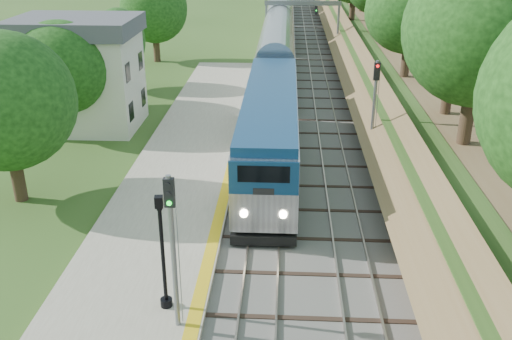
# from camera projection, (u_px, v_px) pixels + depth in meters

# --- Properties ---
(trackbed) EXTENTS (9.50, 170.00, 0.28)m
(trackbed) POSITION_uv_depth(u_px,v_px,m) (296.00, 48.00, 69.42)
(trackbed) COLOR #4C4944
(trackbed) RESTS_ON ground
(platform) EXTENTS (6.40, 68.00, 0.38)m
(platform) POSITION_uv_depth(u_px,v_px,m) (165.00, 214.00, 29.44)
(platform) COLOR gray
(platform) RESTS_ON ground
(yellow_stripe) EXTENTS (0.55, 68.00, 0.01)m
(yellow_stripe) POSITION_uv_depth(u_px,v_px,m) (220.00, 212.00, 29.22)
(yellow_stripe) COLOR gold
(yellow_stripe) RESTS_ON platform
(embankment) EXTENTS (10.64, 170.00, 11.70)m
(embankment) POSITION_uv_depth(u_px,v_px,m) (366.00, 33.00, 68.25)
(embankment) COLOR brown
(embankment) RESTS_ON ground
(station_building) EXTENTS (8.60, 6.60, 8.00)m
(station_building) POSITION_uv_depth(u_px,v_px,m) (80.00, 73.00, 41.15)
(station_building) COLOR beige
(station_building) RESTS_ON ground
(signal_gantry) EXTENTS (8.40, 0.38, 6.20)m
(signal_gantry) POSITION_uv_depth(u_px,v_px,m) (302.00, 14.00, 62.92)
(signal_gantry) COLOR slate
(signal_gantry) RESTS_ON ground
(trees_behind_platform) EXTENTS (7.82, 53.32, 7.21)m
(trees_behind_platform) POSITION_uv_depth(u_px,v_px,m) (73.00, 105.00, 32.28)
(trees_behind_platform) COLOR #332316
(trees_behind_platform) RESTS_ON ground
(train) EXTENTS (3.17, 105.44, 4.66)m
(train) POSITION_uv_depth(u_px,v_px,m) (281.00, 22.00, 72.90)
(train) COLOR black
(train) RESTS_ON trackbed
(lamppost_far) EXTENTS (0.47, 0.47, 4.72)m
(lamppost_far) POSITION_uv_depth(u_px,v_px,m) (163.00, 259.00, 21.26)
(lamppost_far) COLOR black
(lamppost_far) RESTS_ON platform
(signal_platform) EXTENTS (0.35, 0.28, 6.04)m
(signal_platform) POSITION_uv_depth(u_px,v_px,m) (172.00, 237.00, 19.61)
(signal_platform) COLOR slate
(signal_platform) RESTS_ON platform
(signal_farside) EXTENTS (0.36, 0.28, 6.54)m
(signal_farside) POSITION_uv_depth(u_px,v_px,m) (374.00, 103.00, 34.18)
(signal_farside) COLOR slate
(signal_farside) RESTS_ON ground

